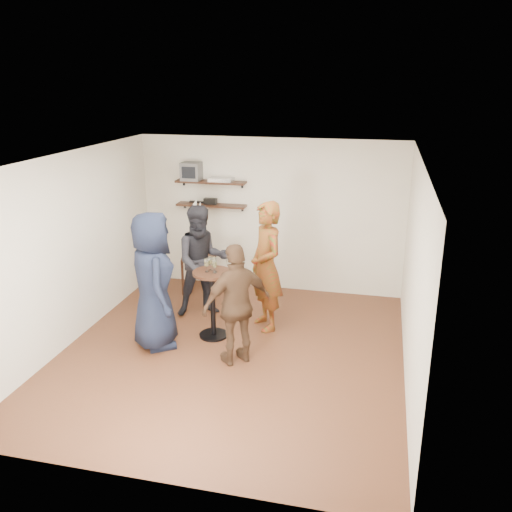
{
  "coord_description": "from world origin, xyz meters",
  "views": [
    {
      "loc": [
        1.81,
        -6.24,
        3.52
      ],
      "look_at": [
        0.25,
        0.4,
        1.27
      ],
      "focal_mm": 38.0,
      "sensor_mm": 36.0,
      "label": 1
    }
  ],
  "objects_px": {
    "person_plaid": "(266,266)",
    "person_brown": "(237,305)",
    "side_table": "(199,261)",
    "crt_monitor": "(192,171)",
    "dvd_deck": "(221,180)",
    "drinks_table": "(213,295)",
    "radio": "(210,201)",
    "person_dark": "(202,261)",
    "person_navy": "(153,281)"
  },
  "relations": [
    {
      "from": "person_plaid",
      "to": "person_brown",
      "type": "bearing_deg",
      "value": -42.45
    },
    {
      "from": "side_table",
      "to": "person_dark",
      "type": "bearing_deg",
      "value": -67.01
    },
    {
      "from": "person_brown",
      "to": "dvd_deck",
      "type": "bearing_deg",
      "value": -109.82
    },
    {
      "from": "crt_monitor",
      "to": "drinks_table",
      "type": "height_order",
      "value": "crt_monitor"
    },
    {
      "from": "person_plaid",
      "to": "person_dark",
      "type": "relative_size",
      "value": 1.1
    },
    {
      "from": "dvd_deck",
      "to": "person_dark",
      "type": "height_order",
      "value": "dvd_deck"
    },
    {
      "from": "radio",
      "to": "person_dark",
      "type": "bearing_deg",
      "value": -78.6
    },
    {
      "from": "radio",
      "to": "person_navy",
      "type": "relative_size",
      "value": 0.12
    },
    {
      "from": "crt_monitor",
      "to": "dvd_deck",
      "type": "xyz_separation_m",
      "value": [
        0.52,
        0.0,
        -0.12
      ]
    },
    {
      "from": "dvd_deck",
      "to": "drinks_table",
      "type": "distance_m",
      "value": 2.35
    },
    {
      "from": "radio",
      "to": "side_table",
      "type": "relative_size",
      "value": 0.33
    },
    {
      "from": "side_table",
      "to": "drinks_table",
      "type": "xyz_separation_m",
      "value": [
        0.75,
        -1.58,
        0.08
      ]
    },
    {
      "from": "crt_monitor",
      "to": "person_plaid",
      "type": "bearing_deg",
      "value": -42.27
    },
    {
      "from": "person_dark",
      "to": "person_brown",
      "type": "bearing_deg",
      "value": -83.93
    },
    {
      "from": "radio",
      "to": "person_dark",
      "type": "xyz_separation_m",
      "value": [
        0.25,
        -1.22,
        -0.65
      ]
    },
    {
      "from": "dvd_deck",
      "to": "person_navy",
      "type": "xyz_separation_m",
      "value": [
        -0.26,
        -2.37,
        -0.96
      ]
    },
    {
      "from": "radio",
      "to": "person_navy",
      "type": "xyz_separation_m",
      "value": [
        -0.06,
        -2.37,
        -0.58
      ]
    },
    {
      "from": "crt_monitor",
      "to": "person_dark",
      "type": "height_order",
      "value": "crt_monitor"
    },
    {
      "from": "drinks_table",
      "to": "person_plaid",
      "type": "height_order",
      "value": "person_plaid"
    },
    {
      "from": "crt_monitor",
      "to": "radio",
      "type": "height_order",
      "value": "crt_monitor"
    },
    {
      "from": "crt_monitor",
      "to": "drinks_table",
      "type": "bearing_deg",
      "value": -63.88
    },
    {
      "from": "dvd_deck",
      "to": "person_navy",
      "type": "distance_m",
      "value": 2.57
    },
    {
      "from": "person_dark",
      "to": "dvd_deck",
      "type": "bearing_deg",
      "value": 63.96
    },
    {
      "from": "side_table",
      "to": "person_brown",
      "type": "bearing_deg",
      "value": -59.87
    },
    {
      "from": "crt_monitor",
      "to": "side_table",
      "type": "relative_size",
      "value": 0.47
    },
    {
      "from": "dvd_deck",
      "to": "person_dark",
      "type": "distance_m",
      "value": 1.6
    },
    {
      "from": "crt_monitor",
      "to": "person_navy",
      "type": "height_order",
      "value": "crt_monitor"
    },
    {
      "from": "person_plaid",
      "to": "person_navy",
      "type": "distance_m",
      "value": 1.62
    },
    {
      "from": "crt_monitor",
      "to": "side_table",
      "type": "xyz_separation_m",
      "value": [
        0.2,
        -0.35,
        -1.47
      ]
    },
    {
      "from": "person_plaid",
      "to": "person_brown",
      "type": "distance_m",
      "value": 1.11
    },
    {
      "from": "person_brown",
      "to": "side_table",
      "type": "bearing_deg",
      "value": -100.21
    },
    {
      "from": "radio",
      "to": "person_navy",
      "type": "height_order",
      "value": "person_navy"
    },
    {
      "from": "radio",
      "to": "person_dark",
      "type": "relative_size",
      "value": 0.13
    },
    {
      "from": "side_table",
      "to": "person_navy",
      "type": "bearing_deg",
      "value": -88.19
    },
    {
      "from": "dvd_deck",
      "to": "person_brown",
      "type": "distance_m",
      "value": 2.94
    },
    {
      "from": "crt_monitor",
      "to": "person_dark",
      "type": "distance_m",
      "value": 1.77
    },
    {
      "from": "dvd_deck",
      "to": "side_table",
      "type": "distance_m",
      "value": 1.43
    },
    {
      "from": "side_table",
      "to": "person_brown",
      "type": "xyz_separation_m",
      "value": [
        1.28,
        -2.2,
        0.25
      ]
    },
    {
      "from": "radio",
      "to": "drinks_table",
      "type": "relative_size",
      "value": 0.22
    },
    {
      "from": "person_brown",
      "to": "person_dark",
      "type": "bearing_deg",
      "value": -96.07
    },
    {
      "from": "crt_monitor",
      "to": "person_brown",
      "type": "xyz_separation_m",
      "value": [
        1.47,
        -2.55,
        -1.22
      ]
    },
    {
      "from": "side_table",
      "to": "person_brown",
      "type": "height_order",
      "value": "person_brown"
    },
    {
      "from": "dvd_deck",
      "to": "drinks_table",
      "type": "height_order",
      "value": "dvd_deck"
    },
    {
      "from": "crt_monitor",
      "to": "person_plaid",
      "type": "distance_m",
      "value": 2.43
    },
    {
      "from": "drinks_table",
      "to": "person_brown",
      "type": "distance_m",
      "value": 0.83
    },
    {
      "from": "crt_monitor",
      "to": "side_table",
      "type": "distance_m",
      "value": 1.52
    },
    {
      "from": "side_table",
      "to": "person_dark",
      "type": "relative_size",
      "value": 0.39
    },
    {
      "from": "dvd_deck",
      "to": "radio",
      "type": "height_order",
      "value": "dvd_deck"
    },
    {
      "from": "person_navy",
      "to": "dvd_deck",
      "type": "bearing_deg",
      "value": -38.49
    },
    {
      "from": "drinks_table",
      "to": "person_dark",
      "type": "height_order",
      "value": "person_dark"
    }
  ]
}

